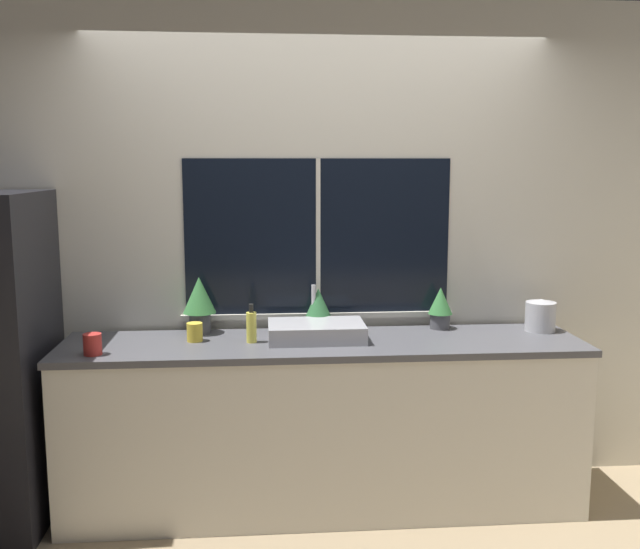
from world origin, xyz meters
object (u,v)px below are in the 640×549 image
at_px(potted_plant_center, 318,307).
at_px(sink, 316,331).
at_px(potted_plant_right, 440,306).
at_px(kettle, 540,315).
at_px(mug_yellow, 195,332).
at_px(soap_bottle, 251,326).
at_px(mug_red, 93,344).
at_px(potted_plant_left, 199,300).

bearing_deg(potted_plant_center, sink, -97.74).
xyz_separation_m(potted_plant_right, kettle, (0.54, -0.10, -0.04)).
xyz_separation_m(potted_plant_right, mug_yellow, (-1.34, -0.18, -0.08)).
height_order(soap_bottle, mug_red, soap_bottle).
distance_m(potted_plant_center, mug_yellow, 0.69).
height_order(potted_plant_right, mug_red, potted_plant_right).
distance_m(potted_plant_center, mug_red, 1.20).
distance_m(sink, mug_red, 1.12).
height_order(mug_red, kettle, kettle).
relative_size(sink, potted_plant_right, 2.15).
relative_size(potted_plant_right, soap_bottle, 1.15).
height_order(potted_plant_left, mug_red, potted_plant_left).
height_order(potted_plant_center, kettle, potted_plant_center).
xyz_separation_m(potted_plant_center, mug_red, (-1.12, -0.41, -0.08)).
relative_size(potted_plant_left, mug_yellow, 3.19).
xyz_separation_m(soap_bottle, kettle, (1.58, 0.13, 0.00)).
bearing_deg(soap_bottle, potted_plant_center, 32.11).
bearing_deg(potted_plant_center, mug_red, -159.97).
distance_m(potted_plant_left, potted_plant_right, 1.33).
relative_size(potted_plant_center, potted_plant_right, 1.02).
bearing_deg(potted_plant_left, kettle, -3.17).
xyz_separation_m(potted_plant_left, potted_plant_right, (1.33, 0.00, -0.06)).
distance_m(potted_plant_left, potted_plant_center, 0.65).
xyz_separation_m(potted_plant_right, soap_bottle, (-1.05, -0.23, -0.04)).
bearing_deg(mug_yellow, sink, -1.45).
height_order(potted_plant_left, potted_plant_center, potted_plant_left).
distance_m(soap_bottle, kettle, 1.59).
relative_size(potted_plant_right, mug_yellow, 2.40).
height_order(potted_plant_right, kettle, potted_plant_right).
xyz_separation_m(mug_yellow, kettle, (1.87, 0.08, 0.04)).
bearing_deg(potted_plant_left, mug_yellow, -93.93).
xyz_separation_m(potted_plant_center, potted_plant_right, (0.68, 0.00, -0.01)).
bearing_deg(mug_red, kettle, 7.46).
bearing_deg(potted_plant_left, soap_bottle, -39.04).
bearing_deg(soap_bottle, mug_red, -166.58).
relative_size(potted_plant_right, kettle, 1.30).
bearing_deg(soap_bottle, kettle, 4.53).
distance_m(mug_yellow, mug_red, 0.52).
bearing_deg(mug_red, potted_plant_right, 12.78).
height_order(potted_plant_center, mug_yellow, potted_plant_center).
distance_m(sink, potted_plant_right, 0.74).
bearing_deg(potted_plant_center, mug_yellow, -164.64).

